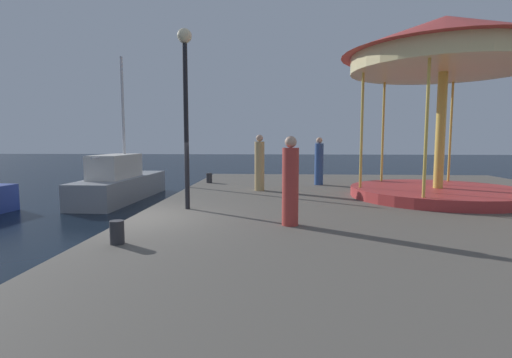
{
  "coord_description": "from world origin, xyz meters",
  "views": [
    {
      "loc": [
        3.4,
        -8.47,
        2.56
      ],
      "look_at": [
        2.59,
        4.93,
        1.19
      ],
      "focal_mm": 26.9,
      "sensor_mm": 36.0,
      "label": 1
    }
  ],
  "objects": [
    {
      "name": "bollard_north",
      "position": [
        0.66,
        -2.24,
        1.0
      ],
      "size": [
        0.24,
        0.24,
        0.4
      ],
      "primitive_type": "cylinder",
      "color": "#2D2D33",
      "rests_on": "quay_dock"
    },
    {
      "name": "person_near_carousel",
      "position": [
        3.63,
        -0.62,
        1.67
      ],
      "size": [
        0.34,
        0.34,
        1.84
      ],
      "color": "#B23833",
      "rests_on": "quay_dock"
    },
    {
      "name": "sailboat_grey",
      "position": [
        -3.35,
        7.39,
        0.74
      ],
      "size": [
        1.82,
        6.44,
        6.09
      ],
      "color": "gray",
      "rests_on": "ground"
    },
    {
      "name": "person_far_corner",
      "position": [
        2.72,
        4.83,
        1.72
      ],
      "size": [
        0.34,
        0.34,
        1.95
      ],
      "color": "tan",
      "rests_on": "quay_dock"
    },
    {
      "name": "bollard_center",
      "position": [
        0.52,
        7.11,
        1.0
      ],
      "size": [
        0.24,
        0.24,
        0.4
      ],
      "primitive_type": "cylinder",
      "color": "#2D2D33",
      "rests_on": "quay_dock"
    },
    {
      "name": "carousel",
      "position": [
        8.25,
        3.47,
        4.82
      ],
      "size": [
        5.99,
        5.99,
        5.38
      ],
      "color": "#B23333",
      "rests_on": "quay_dock"
    },
    {
      "name": "quay_dock",
      "position": [
        6.92,
        0.0,
        0.4
      ],
      "size": [
        13.83,
        22.55,
        0.8
      ],
      "primitive_type": "cube",
      "color": "#5B564F",
      "rests_on": "ground"
    },
    {
      "name": "ground_plane",
      "position": [
        0.0,
        0.0,
        0.0
      ],
      "size": [
        120.0,
        120.0,
        0.0
      ],
      "primitive_type": "plane",
      "color": "black"
    },
    {
      "name": "person_mid_promenade",
      "position": [
        4.96,
        6.68,
        1.68
      ],
      "size": [
        0.34,
        0.34,
        1.87
      ],
      "color": "#2D4C8C",
      "rests_on": "quay_dock"
    },
    {
      "name": "lamp_post_mid_promenade",
      "position": [
        1.06,
        1.13,
        3.85
      ],
      "size": [
        0.36,
        0.36,
        4.49
      ],
      "color": "black",
      "rests_on": "quay_dock"
    }
  ]
}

